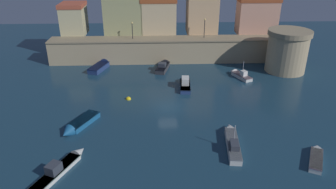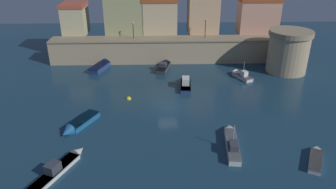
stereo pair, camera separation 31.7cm
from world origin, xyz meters
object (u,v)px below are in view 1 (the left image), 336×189
(fortress_tower, at_px, (287,51))
(quay_lamp_0, at_px, (132,27))
(moored_boat_5, at_px, (232,141))
(quay_lamp_1, at_px, (205,25))
(mooring_buoy_0, at_px, (128,99))
(moored_boat_0, at_px, (239,74))
(moored_boat_7, at_px, (101,66))
(moored_boat_2, at_px, (62,166))
(moored_boat_1, at_px, (316,156))
(moored_boat_4, at_px, (164,66))
(moored_boat_3, at_px, (78,125))
(moored_boat_6, at_px, (185,83))

(fortress_tower, xyz_separation_m, quay_lamp_0, (-25.63, 5.76, 2.71))
(quay_lamp_0, xyz_separation_m, moored_boat_5, (12.08, -27.09, -5.78))
(quay_lamp_1, relative_size, mooring_buoy_0, 4.69)
(moored_boat_5, bearing_deg, moored_boat_0, -9.22)
(moored_boat_5, distance_m, moored_boat_7, 29.46)
(moored_boat_2, bearing_deg, fortress_tower, -26.37)
(moored_boat_2, bearing_deg, quay_lamp_1, -5.41)
(quay_lamp_0, xyz_separation_m, moored_boat_7, (-5.37, -3.35, -5.78))
(moored_boat_7, bearing_deg, quay_lamp_1, -60.49)
(moored_boat_1, relative_size, moored_boat_5, 0.64)
(quay_lamp_1, distance_m, moored_boat_4, 10.25)
(moored_boat_0, distance_m, moored_boat_1, 22.00)
(moored_boat_2, height_order, mooring_buoy_0, moored_boat_2)
(moored_boat_0, height_order, moored_boat_4, moored_boat_0)
(moored_boat_3, distance_m, mooring_buoy_0, 9.12)
(fortress_tower, relative_size, mooring_buoy_0, 9.47)
(moored_boat_2, xyz_separation_m, moored_boat_5, (17.11, 3.52, 0.08))
(fortress_tower, height_order, moored_boat_6, fortress_tower)
(moored_boat_4, distance_m, moored_boat_7, 10.72)
(quay_lamp_0, xyz_separation_m, moored_boat_0, (17.42, -8.05, -5.85))
(quay_lamp_1, xyz_separation_m, moored_boat_4, (-7.31, -3.89, -6.04))
(quay_lamp_0, relative_size, mooring_buoy_0, 4.02)
(moored_boat_5, distance_m, moored_boat_6, 16.15)
(fortress_tower, xyz_separation_m, mooring_buoy_0, (-25.48, -9.87, -3.53))
(mooring_buoy_0, bearing_deg, moored_boat_6, 27.35)
(quay_lamp_0, bearing_deg, moored_boat_6, -53.56)
(quay_lamp_0, bearing_deg, fortress_tower, -12.66)
(fortress_tower, bearing_deg, moored_boat_2, -140.97)
(moored_boat_1, distance_m, mooring_buoy_0, 24.42)
(moored_boat_4, relative_size, moored_boat_5, 0.80)
(quay_lamp_1, bearing_deg, moored_boat_1, -76.27)
(moored_boat_5, height_order, moored_boat_6, moored_boat_5)
(moored_boat_1, height_order, mooring_buoy_0, moored_boat_1)
(moored_boat_2, relative_size, moored_boat_6, 1.21)
(moored_boat_4, bearing_deg, mooring_buoy_0, 170.40)
(moored_boat_2, height_order, moored_boat_3, moored_boat_2)
(fortress_tower, height_order, moored_boat_4, fortress_tower)
(moored_boat_1, xyz_separation_m, moored_boat_2, (-24.99, -0.70, 0.06))
(moored_boat_1, xyz_separation_m, moored_boat_4, (-14.62, 26.01, 0.18))
(quay_lamp_1, bearing_deg, fortress_tower, -23.93)
(moored_boat_0, bearing_deg, moored_boat_5, 140.25)
(moored_boat_3, relative_size, mooring_buoy_0, 8.05)
(quay_lamp_0, bearing_deg, mooring_buoy_0, -89.45)
(moored_boat_0, xyz_separation_m, moored_boat_7, (-22.78, 4.71, 0.06))
(moored_boat_0, distance_m, moored_boat_2, 31.82)
(quay_lamp_0, height_order, mooring_buoy_0, quay_lamp_0)
(moored_boat_5, bearing_deg, moored_boat_2, 108.07)
(moored_boat_0, bearing_deg, moored_boat_6, 86.07)
(fortress_tower, relative_size, moored_boat_2, 0.97)
(moored_boat_3, xyz_separation_m, moored_boat_7, (-0.17, 19.66, 0.09))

